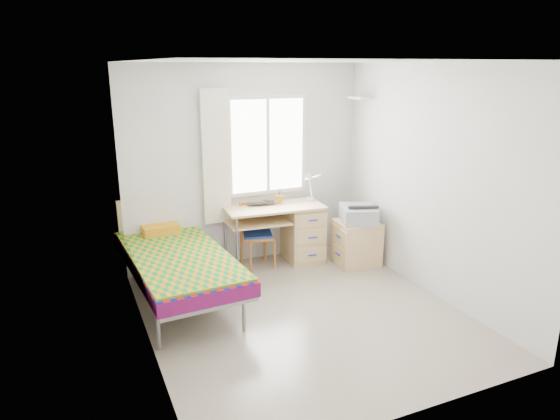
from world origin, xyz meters
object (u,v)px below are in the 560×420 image
object	(u,v)px
desk	(298,230)
cabinet	(356,243)
printer	(358,214)
bed	(177,258)
chair	(257,230)

from	to	relation	value
desk	cabinet	bearing A→B (deg)	-30.04
desk	printer	xyz separation A→B (m)	(0.66, -0.44, 0.26)
desk	cabinet	distance (m)	0.80
desk	cabinet	world-z (taller)	desk
bed	cabinet	bearing A→B (deg)	-3.47
bed	printer	size ratio (longest dim) A/B	3.63
cabinet	printer	world-z (taller)	printer
cabinet	printer	size ratio (longest dim) A/B	0.95
bed	chair	size ratio (longest dim) A/B	2.59
chair	cabinet	world-z (taller)	chair
bed	printer	bearing A→B (deg)	-3.49
chair	printer	xyz separation A→B (m)	(1.23, -0.50, 0.21)
chair	cabinet	size ratio (longest dim) A/B	1.48
bed	chair	world-z (taller)	bed
bed	printer	world-z (taller)	bed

